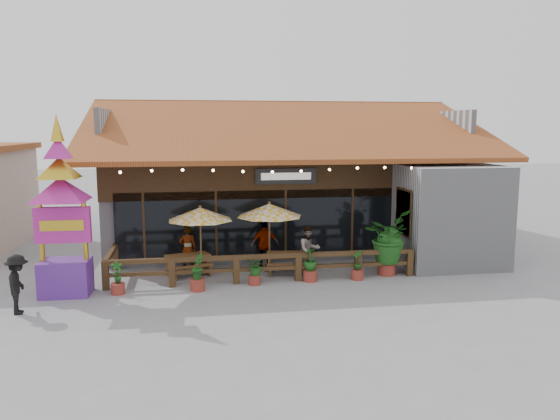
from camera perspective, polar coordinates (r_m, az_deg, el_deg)
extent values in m
plane|color=gray|center=(18.41, 3.13, -6.90)|extent=(100.00, 100.00, 0.00)
cube|color=#A4A4A9|center=(24.78, -0.33, 1.87)|extent=(14.00, 10.00, 4.00)
cube|color=#372211|center=(19.45, -2.35, 3.55)|extent=(11.00, 0.16, 1.60)
cube|color=black|center=(19.65, -2.31, -1.40)|extent=(10.00, 0.12, 2.40)
cube|color=#FFB472|center=(19.85, -2.38, -1.30)|extent=(9.80, 0.05, 2.20)
cube|color=#A4A4A9|center=(20.38, 17.33, -0.58)|extent=(3.50, 2.70, 3.60)
cube|color=red|center=(19.47, 12.79, -0.22)|extent=(0.06, 1.20, 1.50)
cube|color=#372211|center=(19.46, 12.76, -0.22)|extent=(0.04, 1.34, 1.64)
cube|color=brown|center=(21.16, 1.17, 8.58)|extent=(15.50, 7.05, 2.37)
cube|color=brown|center=(28.07, -1.47, 8.60)|extent=(15.50, 7.05, 2.37)
cube|color=brown|center=(24.63, -0.34, 11.20)|extent=(15.50, 0.30, 0.12)
cube|color=#A4A4A9|center=(24.51, -16.88, 7.76)|extent=(0.20, 9.00, 1.80)
cube|color=#A4A4A9|center=(26.62, 14.86, 7.88)|extent=(0.20, 9.00, 1.80)
cube|color=black|center=(19.48, 0.62, 3.56)|extent=(2.20, 0.10, 0.55)
cube|color=silver|center=(19.42, 0.65, 3.54)|extent=(1.80, 0.02, 0.25)
cube|color=#372211|center=(19.54, -14.02, -1.72)|extent=(0.08, 0.08, 2.40)
cube|color=#372211|center=(19.49, -6.68, -1.54)|extent=(0.08, 0.08, 2.40)
cube|color=#372211|center=(19.76, 0.58, -1.34)|extent=(0.08, 0.08, 2.40)
cube|color=#372211|center=(20.33, 7.54, -1.13)|extent=(0.08, 0.08, 2.40)
sphere|color=#FFD18C|center=(17.57, -16.35, 3.80)|extent=(0.09, 0.09, 0.09)
sphere|color=#FFD18C|center=(17.48, -13.26, 4.02)|extent=(0.09, 0.09, 0.09)
sphere|color=#FFD18C|center=(17.44, -10.14, 4.14)|extent=(0.09, 0.09, 0.09)
sphere|color=#FFD18C|center=(17.45, -7.01, 4.12)|extent=(0.09, 0.09, 0.09)
sphere|color=#FFD18C|center=(17.52, -3.89, 4.04)|extent=(0.09, 0.09, 0.09)
sphere|color=#FFD18C|center=(17.64, -0.81, 4.01)|extent=(0.09, 0.09, 0.09)
sphere|color=#FFD18C|center=(17.80, 2.22, 4.08)|extent=(0.09, 0.09, 0.09)
sphere|color=#FFD18C|center=(18.01, 5.19, 4.23)|extent=(0.09, 0.09, 0.09)
sphere|color=#FFD18C|center=(18.27, 8.08, 4.36)|extent=(0.09, 0.09, 0.09)
sphere|color=#FFD18C|center=(18.58, 10.89, 4.39)|extent=(0.09, 0.09, 0.09)
sphere|color=#FFD18C|center=(18.93, 13.60, 4.30)|extent=(0.09, 0.09, 0.09)
cube|color=#49301A|center=(17.59, -17.77, -6.53)|extent=(0.20, 0.20, 0.90)
cube|color=#49301A|center=(17.40, -11.21, -6.43)|extent=(0.20, 0.20, 0.90)
cube|color=#49301A|center=(17.45, -4.59, -6.26)|extent=(0.20, 0.20, 0.90)
cube|color=#49301A|center=(17.72, 1.90, -6.00)|extent=(0.20, 0.20, 0.90)
cube|color=#49301A|center=(18.20, 8.12, -5.68)|extent=(0.20, 0.20, 0.90)
cube|color=#49301A|center=(18.81, 13.38, -5.36)|extent=(0.20, 0.20, 0.90)
cube|color=#49301A|center=(17.44, -1.65, -4.88)|extent=(9.80, 0.16, 0.14)
cube|color=#49301A|center=(17.54, -1.64, -6.15)|extent=(9.80, 0.12, 0.12)
cube|color=#49301A|center=(18.70, -17.28, -4.35)|extent=(0.16, 2.50, 0.14)
cube|color=#49301A|center=(19.90, -16.78, -4.73)|extent=(0.20, 0.20, 0.90)
cylinder|color=brown|center=(18.54, -8.27, -3.34)|extent=(0.06, 0.06, 2.21)
cone|color=yellow|center=(18.36, -8.34, -0.40)|extent=(2.85, 2.85, 0.43)
sphere|color=brown|center=(18.32, -8.35, 0.34)|extent=(0.10, 0.10, 0.10)
cylinder|color=black|center=(18.79, -8.20, -6.56)|extent=(0.42, 0.42, 0.06)
cylinder|color=brown|center=(18.77, -1.11, -3.00)|extent=(0.06, 0.06, 2.28)
cone|color=yellow|center=(18.60, -1.12, -0.01)|extent=(2.56, 2.56, 0.45)
sphere|color=brown|center=(18.56, -1.12, 0.75)|extent=(0.10, 0.10, 0.10)
cylinder|color=black|center=(19.03, -1.10, -6.27)|extent=(0.44, 0.44, 0.06)
cube|color=brown|center=(18.63, -9.63, -4.71)|extent=(1.57, 1.08, 0.05)
cube|color=brown|center=(18.54, -11.46, -5.88)|extent=(0.26, 0.62, 0.66)
cube|color=brown|center=(18.90, -7.77, -5.51)|extent=(0.26, 0.62, 0.66)
cube|color=brown|center=(18.24, -9.13, -5.86)|extent=(1.45, 0.68, 0.04)
cube|color=brown|center=(19.15, -10.05, -5.18)|extent=(1.45, 0.68, 0.04)
cube|color=brown|center=(18.65, 0.80, -4.57)|extent=(1.52, 0.87, 0.05)
cube|color=brown|center=(18.72, -1.14, -5.57)|extent=(0.16, 0.63, 0.66)
cube|color=brown|center=(18.76, 2.72, -5.54)|extent=(0.16, 0.63, 0.66)
cube|color=brown|center=(18.24, 0.84, -5.75)|extent=(1.46, 0.46, 0.04)
cube|color=brown|center=(19.19, 0.75, -5.01)|extent=(1.46, 0.46, 0.04)
cube|color=#5A268E|center=(17.45, -21.47, -6.58)|extent=(1.43, 1.09, 1.05)
cube|color=#B12089|center=(17.12, -21.76, -1.45)|extent=(1.59, 0.26, 1.05)
cube|color=gold|center=(17.00, -21.85, -1.53)|extent=(1.23, 0.06, 0.31)
cylinder|color=gold|center=(17.29, -23.72, -2.07)|extent=(0.14, 0.14, 1.76)
cylinder|color=gold|center=(17.03, -19.71, -2.00)|extent=(0.14, 0.14, 1.76)
pyramid|color=#B12089|center=(16.95, -22.03, 3.23)|extent=(2.17, 2.17, 0.70)
pyramid|color=gold|center=(16.91, -22.14, 5.16)|extent=(1.53, 1.53, 0.62)
pyramid|color=#B12089|center=(16.89, -22.25, 7.09)|extent=(0.99, 0.99, 0.62)
pyramid|color=gold|center=(16.89, -22.38, 9.33)|extent=(0.45, 0.45, 0.79)
cylinder|color=maroon|center=(18.84, 11.07, -6.00)|extent=(0.59, 0.59, 0.43)
imported|color=#1E5418|center=(18.60, 11.17, -2.71)|extent=(2.07, 2.11, 1.77)
sphere|color=#1E5418|center=(18.63, 11.67, -3.76)|extent=(0.59, 0.59, 0.59)
sphere|color=#1E5418|center=(18.71, 10.67, -3.06)|extent=(0.51, 0.51, 0.51)
imported|color=#372211|center=(19.05, -9.62, -4.00)|extent=(0.59, 0.39, 1.59)
imported|color=#372211|center=(18.43, 3.05, -4.19)|extent=(0.96, 0.84, 1.67)
imported|color=#372211|center=(19.24, -1.60, -3.60)|extent=(1.03, 0.50, 1.69)
imported|color=black|center=(16.17, -25.73, -7.01)|extent=(0.73, 1.11, 1.61)
cylinder|color=maroon|center=(17.12, -16.58, -7.89)|extent=(0.41, 0.41, 0.33)
imported|color=#1E5418|center=(16.98, -16.65, -6.26)|extent=(0.42, 0.36, 0.68)
cylinder|color=maroon|center=(16.94, -8.60, -7.72)|extent=(0.46, 0.46, 0.37)
imported|color=#1E5418|center=(16.79, -8.65, -5.87)|extent=(0.40, 0.47, 0.76)
cylinder|color=maroon|center=(17.37, -2.69, -7.32)|extent=(0.38, 0.38, 0.30)
imported|color=#1E5418|center=(17.25, -2.70, -5.84)|extent=(0.65, 0.59, 0.63)
cylinder|color=maroon|center=(17.76, 3.16, -6.88)|extent=(0.45, 0.45, 0.36)
imported|color=#1E5418|center=(17.62, 3.18, -5.16)|extent=(0.57, 0.57, 0.74)
cylinder|color=maroon|center=(18.09, 8.07, -6.72)|extent=(0.40, 0.40, 0.32)
imported|color=#1E5418|center=(17.96, 8.10, -5.20)|extent=(0.32, 0.40, 0.67)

